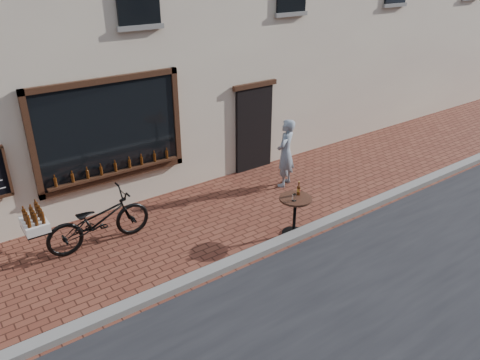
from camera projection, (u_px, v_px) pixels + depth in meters
ground at (283, 251)px, 9.03m from camera, size 90.00×90.00×0.00m
kerb at (277, 244)px, 9.15m from camera, size 90.00×0.25×0.12m
cargo_bicycle at (96, 220)px, 9.00m from camera, size 2.35×0.72×1.14m
bistro_table at (295, 208)px, 9.33m from camera, size 0.65×0.65×1.12m
pedestrian at (286, 153)px, 11.28m from camera, size 0.73×0.64×1.69m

